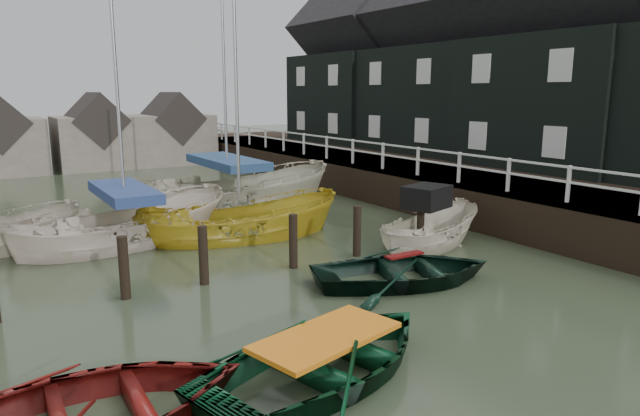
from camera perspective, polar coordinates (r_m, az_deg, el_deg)
ground at (r=11.72m, az=-0.52°, el=-10.67°), size 120.00×120.00×0.00m
pier at (r=24.78m, az=6.05°, el=2.88°), size 3.04×32.00×2.70m
land_strip at (r=28.59m, az=14.77°, el=2.29°), size 14.00×38.00×1.50m
quay_houses at (r=27.37m, az=17.49°, el=13.68°), size 6.52×28.14×10.01m
mooring_pilings at (r=13.65m, az=-11.22°, el=-5.42°), size 13.72×0.22×1.80m
far_sheds at (r=35.93m, az=-21.74°, el=6.67°), size 14.00×4.08×4.39m
rowboat_green at (r=9.39m, az=0.60°, el=-16.64°), size 5.24×4.28×0.95m
rowboat_dkgreen at (r=13.70m, az=8.36°, el=-7.45°), size 5.08×4.32×0.89m
motorboat at (r=16.84m, az=10.87°, el=-3.58°), size 4.72×2.93×2.64m
sailboat_b at (r=17.97m, az=-18.68°, el=-3.13°), size 7.07×3.79×11.04m
sailboat_c at (r=17.88m, az=-7.96°, el=-2.85°), size 6.68×3.62×10.96m
sailboat_d at (r=21.99m, az=-9.13°, el=-0.04°), size 8.49×4.34×13.01m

